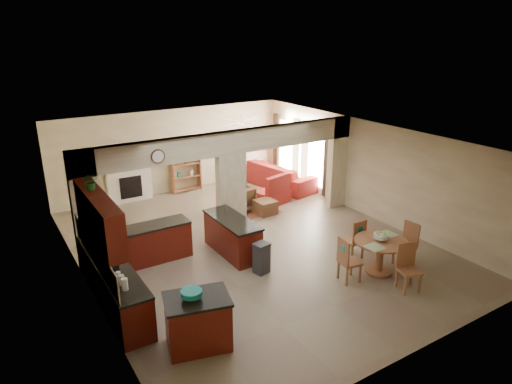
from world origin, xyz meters
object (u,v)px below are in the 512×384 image
sofa (279,175)px  armchair (237,199)px  kitchen_island (198,322)px  dining_table (380,252)px

sofa → armchair: (-2.40, -1.24, -0.03)m
kitchen_island → armchair: size_ratio=1.49×
dining_table → armchair: dining_table is taller
kitchen_island → armchair: (3.72, 5.11, -0.09)m
kitchen_island → sofa: (6.13, 6.36, -0.06)m
kitchen_island → dining_table: size_ratio=1.08×
kitchen_island → dining_table: kitchen_island is taller
dining_table → sofa: sofa is taller
kitchen_island → dining_table: bearing=16.4°
kitchen_island → dining_table: 4.56m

